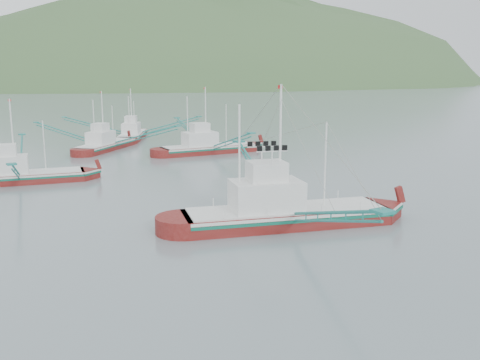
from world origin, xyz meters
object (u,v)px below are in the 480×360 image
bg_boat_far (105,136)px  bg_boat_extra (132,128)px  main_boat (284,197)px  bg_boat_left (18,168)px  bg_boat_right (208,144)px

bg_boat_far → bg_boat_extra: (8.42, 11.17, -0.07)m
main_boat → bg_boat_extra: main_boat is taller
bg_boat_far → bg_boat_left: (-15.63, -20.02, -0.41)m
bg_boat_far → bg_boat_right: (11.96, -11.31, -0.65)m
bg_boat_left → bg_boat_extra: 39.39m
bg_boat_left → bg_boat_extra: bearing=63.4°
bg_boat_extra → bg_boat_left: bearing=170.5°
bg_boat_far → bg_boat_right: bg_boat_right is taller
main_boat → bg_boat_far: 48.19m
bg_boat_far → bg_boat_extra: 13.99m
main_boat → bg_boat_extra: (8.96, 59.36, -0.24)m
bg_boat_left → bg_boat_right: 28.93m
bg_boat_extra → bg_boat_right: bearing=-142.9°
bg_boat_left → bg_boat_extra: bg_boat_left is taller
bg_boat_right → bg_boat_far: bearing=139.8°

